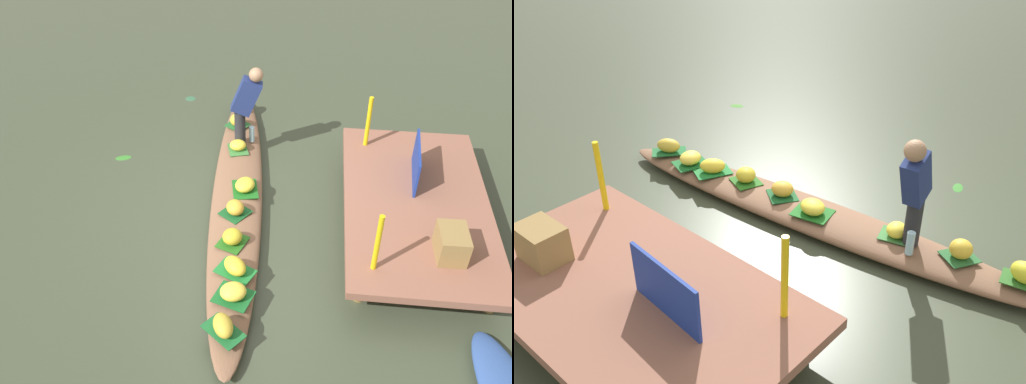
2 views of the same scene
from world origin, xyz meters
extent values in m
plane|color=#3D4532|center=(0.00, 0.00, 0.00)|extent=(40.00, 40.00, 0.00)
cube|color=#8F5A48|center=(0.13, 2.30, 0.38)|extent=(3.20, 1.80, 0.10)
cylinder|color=olive|center=(-1.15, 1.58, 0.16)|extent=(0.14, 0.14, 0.33)
cylinder|color=olive|center=(1.41, 1.58, 0.16)|extent=(0.14, 0.14, 0.33)
ellipsoid|color=brown|center=(0.00, 0.00, 0.11)|extent=(5.50, 1.15, 0.22)
cube|color=#1E7730|center=(1.35, 0.16, 0.22)|extent=(0.44, 0.51, 0.01)
ellipsoid|color=yellow|center=(1.35, 0.16, 0.31)|extent=(0.38, 0.37, 0.17)
cube|color=#3A7939|center=(-1.05, -0.12, 0.22)|extent=(0.39, 0.35, 0.01)
ellipsoid|color=yellow|center=(-1.05, -0.12, 0.30)|extent=(0.26, 0.28, 0.15)
cube|color=#196128|center=(1.72, 0.20, 0.22)|extent=(0.44, 0.49, 0.01)
ellipsoid|color=yellow|center=(1.72, 0.20, 0.30)|extent=(0.31, 0.34, 0.16)
cube|color=#1C642E|center=(2.19, 0.16, 0.22)|extent=(0.48, 0.50, 0.01)
ellipsoid|color=gold|center=(2.19, 0.16, 0.31)|extent=(0.37, 0.31, 0.18)
cube|color=#306A27|center=(-2.28, -0.25, 0.22)|extent=(0.41, 0.32, 0.01)
ellipsoid|color=yellow|center=(-2.28, -0.25, 0.32)|extent=(0.31, 0.27, 0.19)
cube|color=#175525|center=(0.35, 0.03, 0.22)|extent=(0.45, 0.45, 0.01)
ellipsoid|color=gold|center=(0.35, 0.03, 0.31)|extent=(0.33, 0.31, 0.17)
cube|color=#26671C|center=(0.88, 0.07, 0.22)|extent=(0.43, 0.41, 0.01)
ellipsoid|color=gold|center=(0.88, 0.07, 0.31)|extent=(0.32, 0.32, 0.18)
cube|color=#1C631E|center=(-0.14, 0.10, 0.22)|extent=(0.47, 0.41, 0.01)
ellipsoid|color=yellow|center=(-0.14, 0.10, 0.30)|extent=(0.36, 0.33, 0.15)
cube|color=#286531|center=(-1.69, -0.22, 0.22)|extent=(0.41, 0.41, 0.01)
ellipsoid|color=yellow|center=(-1.69, -0.22, 0.32)|extent=(0.24, 0.24, 0.19)
cylinder|color=#28282D|center=(-1.22, -0.11, 0.49)|extent=(0.16, 0.16, 0.55)
cube|color=navy|center=(-1.22, -0.01, 1.01)|extent=(0.22, 0.47, 0.59)
sphere|color=#9E7556|center=(-1.24, 0.12, 1.34)|extent=(0.20, 0.20, 0.20)
cylinder|color=#A7D0E4|center=(-1.29, 0.05, 0.34)|extent=(0.08, 0.08, 0.25)
cube|color=navy|center=(-0.37, 2.30, 0.67)|extent=(0.86, 0.10, 0.48)
cylinder|color=yellow|center=(-1.07, 1.70, 0.81)|extent=(0.06, 0.06, 0.76)
cylinder|color=yellow|center=(1.33, 1.70, 0.81)|extent=(0.06, 0.06, 0.76)
cube|color=olive|center=(1.03, 2.55, 0.60)|extent=(0.45, 0.33, 0.34)
ellipsoid|color=#44862D|center=(3.03, -1.98, 0.00)|extent=(0.26, 0.22, 0.01)
ellipsoid|color=#38822E|center=(-0.95, -1.84, 0.00)|extent=(0.19, 0.26, 0.01)
camera|label=1|loc=(5.88, 0.90, 5.13)|focal=40.99mm
camera|label=2|loc=(-3.18, 4.27, 3.52)|focal=39.37mm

